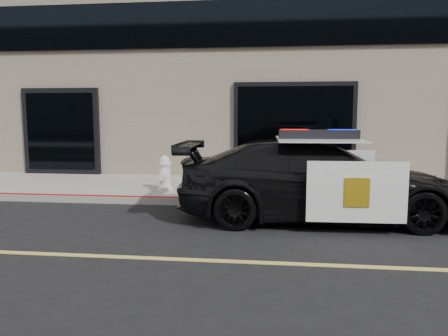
# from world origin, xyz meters

# --- Properties ---
(ground) EXTENTS (120.00, 120.00, 0.00)m
(ground) POSITION_xyz_m (0.00, 0.00, 0.00)
(ground) COLOR black
(ground) RESTS_ON ground
(sidewalk_n) EXTENTS (60.00, 3.50, 0.15)m
(sidewalk_n) POSITION_xyz_m (0.00, 5.25, 0.07)
(sidewalk_n) COLOR gray
(sidewalk_n) RESTS_ON ground
(police_car) EXTENTS (2.56, 5.33, 1.70)m
(police_car) POSITION_xyz_m (-0.72, 2.55, 0.76)
(police_car) COLOR black
(police_car) RESTS_ON ground
(fire_hydrant) EXTENTS (0.39, 0.54, 0.85)m
(fire_hydrant) POSITION_xyz_m (-4.16, 4.48, 0.55)
(fire_hydrant) COLOR white
(fire_hydrant) RESTS_ON sidewalk_n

